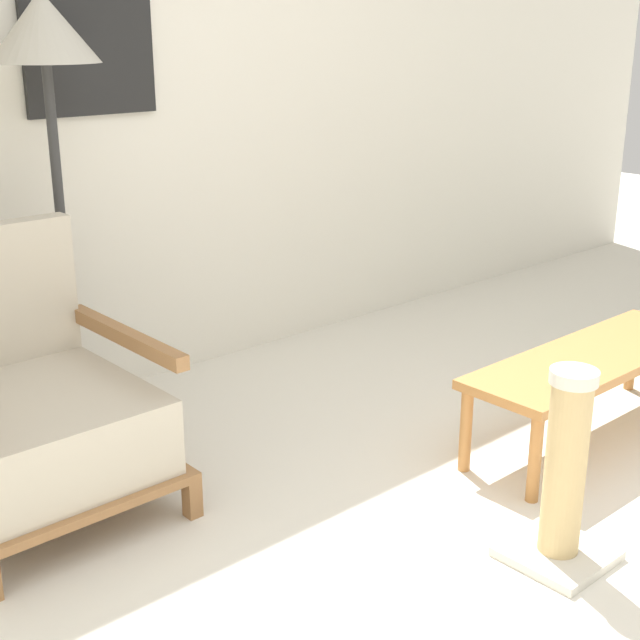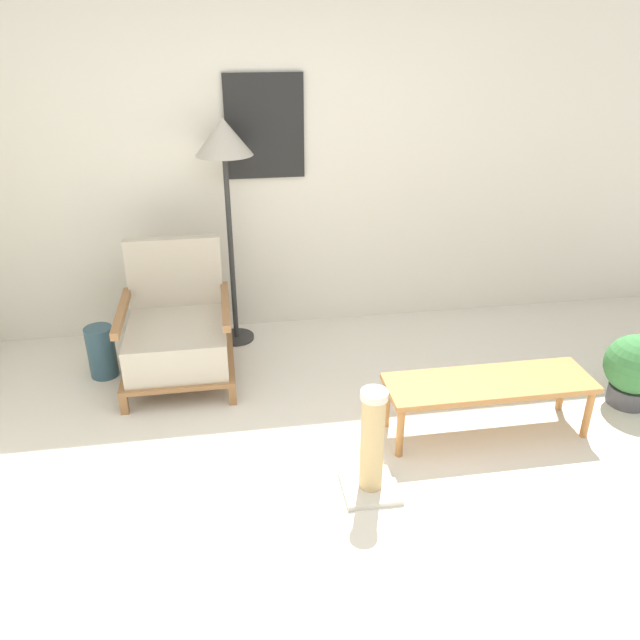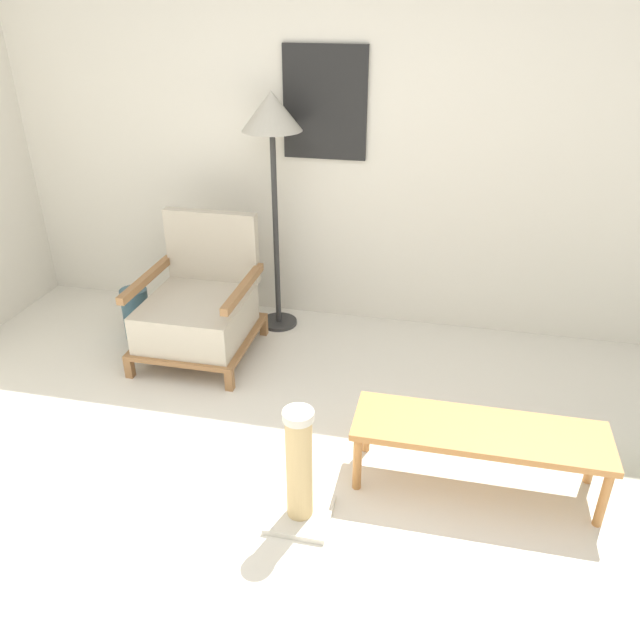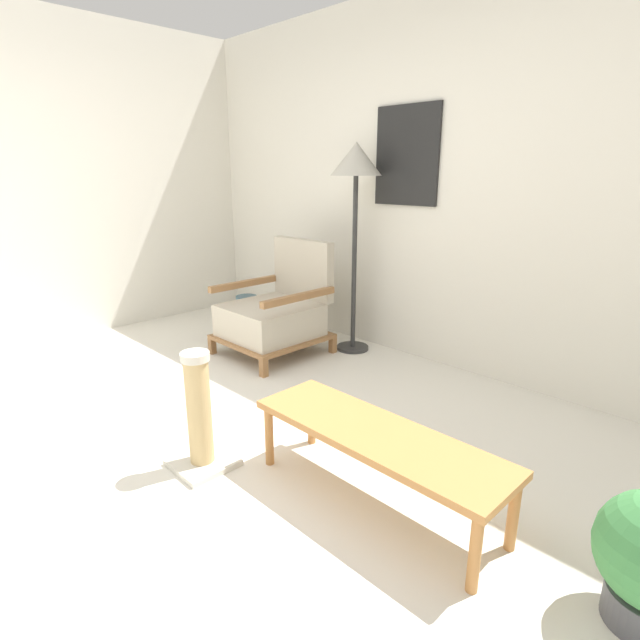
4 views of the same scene
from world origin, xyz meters
name	(u,v)px [view 1 (image 1 of 4)]	position (x,y,z in m)	size (l,w,h in m)	color
ground_plane	(585,615)	(0.00, 0.00, 0.00)	(14.00, 14.00, 0.00)	silver
wall_back	(119,72)	(0.00, 2.33, 1.35)	(8.00, 0.09, 2.70)	silver
armchair	(32,413)	(-0.85, 1.55, 0.34)	(0.73, 0.77, 0.90)	olive
floor_lamp	(46,57)	(-0.45, 2.05, 1.43)	(0.39, 0.39, 1.65)	#2D2D2D
coffee_table	(594,363)	(0.97, 0.61, 0.31)	(1.22, 0.38, 0.35)	#B2753D
scratching_post	(564,482)	(0.18, 0.21, 0.26)	(0.29, 0.29, 0.61)	beige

